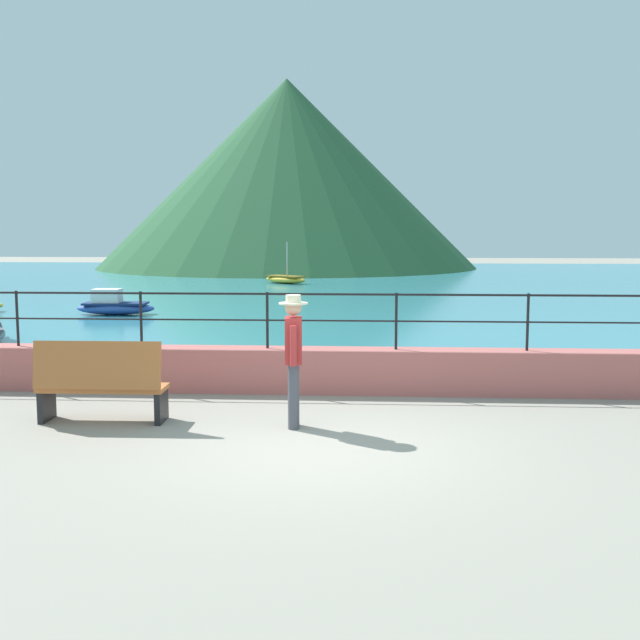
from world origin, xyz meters
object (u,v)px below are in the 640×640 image
object	(u,v)px
person_walking	(293,354)
boat_2	(114,306)
boat_1	(286,279)
bench_main	(101,382)

from	to	relation	value
person_walking	boat_2	world-z (taller)	person_walking
boat_1	boat_2	xyz separation A→B (m)	(-3.70, -13.29, 0.06)
bench_main	boat_2	bearing A→B (deg)	107.59
person_walking	boat_2	size ratio (longest dim) A/B	0.75
person_walking	boat_2	distance (m)	14.15
boat_1	boat_2	world-z (taller)	boat_1
bench_main	boat_1	size ratio (longest dim) A/B	0.71
boat_2	boat_1	bearing A→B (deg)	74.43
bench_main	boat_2	xyz separation A→B (m)	(-3.95, 12.46, -0.23)
bench_main	boat_1	xyz separation A→B (m)	(-0.25, 25.74, -0.30)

